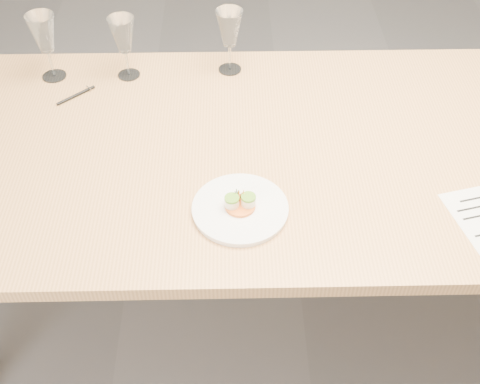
{
  "coord_description": "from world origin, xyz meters",
  "views": [
    {
      "loc": [
        -0.26,
        -1.32,
        1.89
      ],
      "look_at": [
        -0.24,
        -0.24,
        0.8
      ],
      "focal_mm": 45.0,
      "sensor_mm": 36.0,
      "label": 1
    }
  ],
  "objects_px": {
    "ballpoint_pen": "(76,95)",
    "wine_glass_1": "(123,36)",
    "dinner_plate": "(240,208)",
    "wine_glass_2": "(229,29)",
    "wine_glass_0": "(44,35)",
    "dining_table": "(317,162)"
  },
  "relations": [
    {
      "from": "dinner_plate",
      "to": "wine_glass_2",
      "type": "relative_size",
      "value": 1.16
    },
    {
      "from": "dining_table",
      "to": "dinner_plate",
      "type": "xyz_separation_m",
      "value": [
        -0.23,
        -0.26,
        0.08
      ]
    },
    {
      "from": "dinner_plate",
      "to": "dining_table",
      "type": "bearing_deg",
      "value": 47.56
    },
    {
      "from": "wine_glass_1",
      "to": "wine_glass_2",
      "type": "height_order",
      "value": "wine_glass_2"
    },
    {
      "from": "ballpoint_pen",
      "to": "wine_glass_1",
      "type": "relative_size",
      "value": 0.52
    },
    {
      "from": "wine_glass_0",
      "to": "wine_glass_2",
      "type": "bearing_deg",
      "value": 2.72
    },
    {
      "from": "ballpoint_pen",
      "to": "wine_glass_1",
      "type": "bearing_deg",
      "value": -5.97
    },
    {
      "from": "dining_table",
      "to": "wine_glass_1",
      "type": "relative_size",
      "value": 11.55
    },
    {
      "from": "dinner_plate",
      "to": "wine_glass_2",
      "type": "bearing_deg",
      "value": 91.89
    },
    {
      "from": "dinner_plate",
      "to": "wine_glass_1",
      "type": "xyz_separation_m",
      "value": [
        -0.36,
        0.62,
        0.13
      ]
    },
    {
      "from": "wine_glass_0",
      "to": "wine_glass_2",
      "type": "distance_m",
      "value": 0.58
    },
    {
      "from": "dinner_plate",
      "to": "wine_glass_2",
      "type": "xyz_separation_m",
      "value": [
        -0.02,
        0.65,
        0.14
      ]
    },
    {
      "from": "wine_glass_2",
      "to": "dinner_plate",
      "type": "bearing_deg",
      "value": -88.11
    },
    {
      "from": "dinner_plate",
      "to": "wine_glass_1",
      "type": "height_order",
      "value": "wine_glass_1"
    },
    {
      "from": "wine_glass_2",
      "to": "wine_glass_1",
      "type": "bearing_deg",
      "value": -175.62
    },
    {
      "from": "ballpoint_pen",
      "to": "wine_glass_1",
      "type": "xyz_separation_m",
      "value": [
        0.15,
        0.11,
        0.14
      ]
    },
    {
      "from": "dinner_plate",
      "to": "ballpoint_pen",
      "type": "relative_size",
      "value": 2.32
    },
    {
      "from": "dinner_plate",
      "to": "wine_glass_0",
      "type": "distance_m",
      "value": 0.87
    },
    {
      "from": "ballpoint_pen",
      "to": "wine_glass_1",
      "type": "height_order",
      "value": "wine_glass_1"
    },
    {
      "from": "dinner_plate",
      "to": "wine_glass_1",
      "type": "relative_size",
      "value": 1.2
    },
    {
      "from": "ballpoint_pen",
      "to": "wine_glass_2",
      "type": "distance_m",
      "value": 0.53
    },
    {
      "from": "wine_glass_1",
      "to": "dining_table",
      "type": "bearing_deg",
      "value": -31.69
    }
  ]
}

